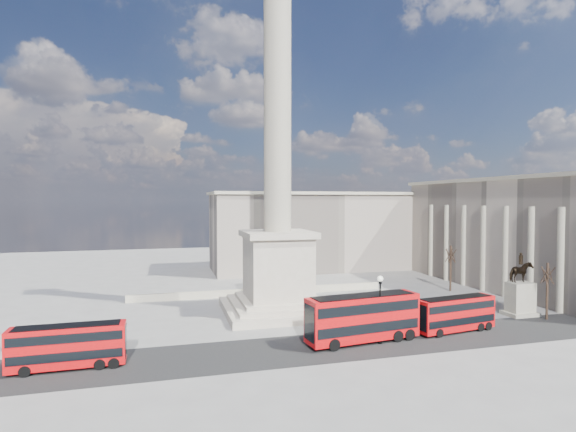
{
  "coord_description": "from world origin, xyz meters",
  "views": [
    {
      "loc": [
        -14.16,
        -52.4,
        14.9
      ],
      "look_at": [
        0.92,
        3.13,
        12.86
      ],
      "focal_mm": 28.0,
      "sensor_mm": 36.0,
      "label": 1
    }
  ],
  "objects_px": {
    "pedestrian_walking": "(410,309)",
    "red_bus_b": "(364,318)",
    "pedestrian_standing": "(443,319)",
    "pedestrian_crossing": "(402,312)",
    "red_bus_c": "(456,314)",
    "red_bus_a": "(69,346)",
    "victorian_lamp": "(380,304)",
    "equestrian_statue": "(520,294)",
    "nelsons_column": "(278,215)"
  },
  "relations": [
    {
      "from": "pedestrian_walking",
      "to": "red_bus_b",
      "type": "bearing_deg",
      "value": -133.81
    },
    {
      "from": "pedestrian_standing",
      "to": "pedestrian_crossing",
      "type": "distance_m",
      "value": 5.35
    },
    {
      "from": "red_bus_b",
      "to": "pedestrian_crossing",
      "type": "xyz_separation_m",
      "value": [
        8.84,
        7.68,
        -1.83
      ]
    },
    {
      "from": "red_bus_b",
      "to": "red_bus_c",
      "type": "height_order",
      "value": "red_bus_b"
    },
    {
      "from": "red_bus_a",
      "to": "red_bus_c",
      "type": "bearing_deg",
      "value": 0.3
    },
    {
      "from": "pedestrian_walking",
      "to": "pedestrian_crossing",
      "type": "distance_m",
      "value": 1.73
    },
    {
      "from": "victorian_lamp",
      "to": "pedestrian_standing",
      "type": "height_order",
      "value": "victorian_lamp"
    },
    {
      "from": "red_bus_c",
      "to": "pedestrian_crossing",
      "type": "height_order",
      "value": "red_bus_c"
    },
    {
      "from": "red_bus_b",
      "to": "pedestrian_standing",
      "type": "height_order",
      "value": "red_bus_b"
    },
    {
      "from": "red_bus_b",
      "to": "pedestrian_crossing",
      "type": "bearing_deg",
      "value": 34.12
    },
    {
      "from": "red_bus_c",
      "to": "equestrian_statue",
      "type": "relative_size",
      "value": 1.22
    },
    {
      "from": "nelsons_column",
      "to": "pedestrian_walking",
      "type": "relative_size",
      "value": 27.45
    },
    {
      "from": "red_bus_a",
      "to": "victorian_lamp",
      "type": "relative_size",
      "value": 1.36
    },
    {
      "from": "red_bus_c",
      "to": "pedestrian_walking",
      "type": "height_order",
      "value": "red_bus_c"
    },
    {
      "from": "victorian_lamp",
      "to": "pedestrian_standing",
      "type": "bearing_deg",
      "value": 21.2
    },
    {
      "from": "red_bus_b",
      "to": "victorian_lamp",
      "type": "distance_m",
      "value": 2.28
    },
    {
      "from": "red_bus_c",
      "to": "pedestrian_walking",
      "type": "xyz_separation_m",
      "value": [
        -1.31,
        7.73,
        -1.16
      ]
    },
    {
      "from": "red_bus_c",
      "to": "equestrian_statue",
      "type": "xyz_separation_m",
      "value": [
        12.51,
        4.07,
        0.75
      ]
    },
    {
      "from": "pedestrian_crossing",
      "to": "equestrian_statue",
      "type": "bearing_deg",
      "value": -106.12
    },
    {
      "from": "nelsons_column",
      "to": "victorian_lamp",
      "type": "xyz_separation_m",
      "value": [
        7.12,
        -15.44,
        -8.75
      ]
    },
    {
      "from": "pedestrian_standing",
      "to": "nelsons_column",
      "type": "bearing_deg",
      "value": -64.12
    },
    {
      "from": "pedestrian_walking",
      "to": "pedestrian_standing",
      "type": "bearing_deg",
      "value": -70.04
    },
    {
      "from": "equestrian_statue",
      "to": "pedestrian_walking",
      "type": "relative_size",
      "value": 4.49
    },
    {
      "from": "victorian_lamp",
      "to": "pedestrian_walking",
      "type": "bearing_deg",
      "value": 46.22
    },
    {
      "from": "victorian_lamp",
      "to": "equestrian_statue",
      "type": "distance_m",
      "value": 23.46
    },
    {
      "from": "nelsons_column",
      "to": "pedestrian_walking",
      "type": "xyz_separation_m",
      "value": [
        16.03,
        -6.14,
        -12.01
      ]
    },
    {
      "from": "red_bus_c",
      "to": "victorian_lamp",
      "type": "bearing_deg",
      "value": -179.22
    },
    {
      "from": "red_bus_b",
      "to": "pedestrian_standing",
      "type": "bearing_deg",
      "value": 8.14
    },
    {
      "from": "red_bus_a",
      "to": "red_bus_c",
      "type": "height_order",
      "value": "red_bus_c"
    },
    {
      "from": "victorian_lamp",
      "to": "pedestrian_walking",
      "type": "distance_m",
      "value": 13.29
    },
    {
      "from": "nelsons_column",
      "to": "pedestrian_crossing",
      "type": "xyz_separation_m",
      "value": [
        14.5,
        -6.93,
        -12.12
      ]
    },
    {
      "from": "nelsons_column",
      "to": "pedestrian_standing",
      "type": "height_order",
      "value": "nelsons_column"
    },
    {
      "from": "red_bus_c",
      "to": "nelsons_column",
      "type": "bearing_deg",
      "value": 133.39
    },
    {
      "from": "victorian_lamp",
      "to": "pedestrian_crossing",
      "type": "bearing_deg",
      "value": 49.06
    },
    {
      "from": "nelsons_column",
      "to": "red_bus_a",
      "type": "distance_m",
      "value": 29.01
    },
    {
      "from": "red_bus_a",
      "to": "pedestrian_crossing",
      "type": "bearing_deg",
      "value": 10.93
    },
    {
      "from": "victorian_lamp",
      "to": "red_bus_b",
      "type": "bearing_deg",
      "value": 150.52
    },
    {
      "from": "pedestrian_standing",
      "to": "pedestrian_walking",
      "type": "bearing_deg",
      "value": -107.45
    },
    {
      "from": "red_bus_a",
      "to": "pedestrian_standing",
      "type": "distance_m",
      "value": 39.98
    },
    {
      "from": "pedestrian_walking",
      "to": "pedestrian_crossing",
      "type": "relative_size",
      "value": 1.14
    },
    {
      "from": "pedestrian_walking",
      "to": "red_bus_c",
      "type": "bearing_deg",
      "value": -73.41
    },
    {
      "from": "red_bus_b",
      "to": "equestrian_statue",
      "type": "xyz_separation_m",
      "value": [
        24.2,
        4.82,
        0.2
      ]
    },
    {
      "from": "red_bus_b",
      "to": "equestrian_statue",
      "type": "height_order",
      "value": "equestrian_statue"
    },
    {
      "from": "pedestrian_crossing",
      "to": "victorian_lamp",
      "type": "bearing_deg",
      "value": 133.51
    },
    {
      "from": "nelsons_column",
      "to": "pedestrian_crossing",
      "type": "bearing_deg",
      "value": -25.54
    },
    {
      "from": "red_bus_a",
      "to": "victorian_lamp",
      "type": "bearing_deg",
      "value": -2.37
    },
    {
      "from": "equestrian_statue",
      "to": "pedestrian_standing",
      "type": "xyz_separation_m",
      "value": [
        -12.58,
        -1.7,
        -1.93
      ]
    },
    {
      "from": "red_bus_a",
      "to": "equestrian_statue",
      "type": "xyz_separation_m",
      "value": [
        52.42,
        4.83,
        0.78
      ]
    },
    {
      "from": "red_bus_c",
      "to": "pedestrian_standing",
      "type": "bearing_deg",
      "value": 83.79
    },
    {
      "from": "pedestrian_standing",
      "to": "red_bus_c",
      "type": "bearing_deg",
      "value": 61.31
    }
  ]
}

